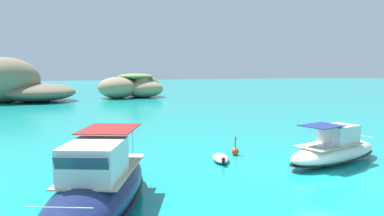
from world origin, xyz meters
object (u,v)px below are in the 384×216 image
motorboat_navy (99,188)px  dinghy_tender (221,158)px  channel_buoy (235,151)px  islet_small (133,87)px  motorboat_white (334,150)px  islet_large (10,85)px

motorboat_navy → dinghy_tender: (8.91, 6.20, -0.89)m
dinghy_tender → channel_buoy: 2.15m
islet_small → motorboat_navy: size_ratio=1.50×
islet_small → motorboat_white: bearing=-88.1°
motorboat_white → dinghy_tender: bearing=156.7°
dinghy_tender → islet_small: bearing=85.1°
motorboat_white → motorboat_navy: bearing=-169.1°
motorboat_white → channel_buoy: motorboat_white is taller
motorboat_white → islet_large: bearing=114.6°
islet_large → motorboat_navy: islet_large is taller
channel_buoy → motorboat_white: bearing=-38.5°
islet_large → islet_small: (25.30, 2.60, -0.82)m
islet_small → channel_buoy: islet_small is taller
motorboat_navy → channel_buoy: bearing=34.8°
islet_large → channel_buoy: islet_large is taller
islet_small → islet_large: bearing=-174.1°
dinghy_tender → channel_buoy: size_ratio=1.94×
islet_large → motorboat_white: 65.79m
islet_large → dinghy_tender: 60.23m
islet_large → motorboat_navy: bearing=-79.8°
channel_buoy → dinghy_tender: bearing=-145.6°
motorboat_navy → motorboat_white: size_ratio=1.27×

